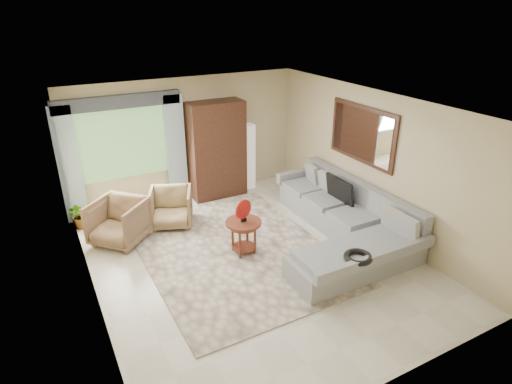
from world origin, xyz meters
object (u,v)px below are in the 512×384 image
floor_lamp (248,157)px  potted_plant (81,214)px  armchair_left (119,222)px  tv_screen (340,190)px  armchair_right (171,208)px  armoire (217,150)px  sectional_sofa (344,225)px  coffee_table (244,237)px

floor_lamp → potted_plant: bearing=-176.6°
armchair_left → floor_lamp: floor_lamp is taller
tv_screen → armchair_right: size_ratio=0.92×
potted_plant → armoire: bearing=3.1°
armchair_right → floor_lamp: bearing=46.0°
armchair_right → potted_plant: size_ratio=1.49×
sectional_sofa → potted_plant: 4.98m
potted_plant → floor_lamp: 3.76m
sectional_sofa → armchair_left: 4.05m
coffee_table → floor_lamp: floor_lamp is taller
tv_screen → armchair_left: bearing=161.7°
armoire → sectional_sofa: bearing=-66.9°
tv_screen → coffee_table: tv_screen is taller
tv_screen → potted_plant: size_ratio=1.37×
coffee_table → floor_lamp: (1.40, 2.54, 0.43)m
armchair_left → floor_lamp: (3.18, 1.15, 0.35)m
sectional_sofa → floor_lamp: 3.03m
potted_plant → armchair_left: bearing=-59.8°
tv_screen → armchair_left: size_ratio=0.83×
armchair_left → tv_screen: bearing=27.7°
coffee_table → armchair_left: size_ratio=0.69×
sectional_sofa → tv_screen: 0.73m
armchair_left → armoire: 2.70m
armchair_left → potted_plant: 1.08m
sectional_sofa → potted_plant: size_ratio=6.43×
coffee_table → armchair_right: (-0.77, 1.58, 0.04)m
tv_screen → armoire: (-1.50, 2.38, 0.33)m
potted_plant → armoire: size_ratio=0.26×
armchair_left → armchair_right: bearing=56.7°
armchair_left → floor_lamp: size_ratio=0.59×
tv_screen → potted_plant: bearing=153.4°
armoire → floor_lamp: (0.80, 0.06, -0.30)m
armchair_right → armoire: (1.37, 0.90, 0.69)m
armoire → potted_plant: bearing=-176.9°
tv_screen → armchair_left: tv_screen is taller
armchair_left → armchair_right: 1.04m
floor_lamp → armchair_right: bearing=-156.1°
tv_screen → armchair_right: 3.24m
coffee_table → armchair_left: bearing=142.2°
potted_plant → floor_lamp: bearing=3.4°
armchair_right → sectional_sofa: bearing=-15.5°
armchair_left → armoire: bearing=70.6°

